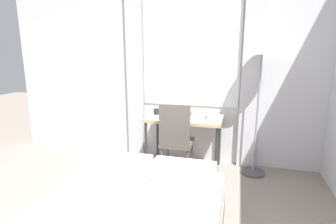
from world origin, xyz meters
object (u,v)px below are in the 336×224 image
object	(u,v)px
desk	(184,122)
standing_lamp	(262,56)
mug	(156,111)
book	(182,114)
telephone	(213,115)
desk_chair	(176,137)

from	to	relation	value
desk	standing_lamp	size ratio (longest dim) A/B	0.55
desk	mug	bearing A→B (deg)	172.62
book	mug	bearing A→B (deg)	-174.70
telephone	book	world-z (taller)	telephone
desk_chair	standing_lamp	bearing A→B (deg)	20.69
desk	desk_chair	world-z (taller)	desk_chair
telephone	book	bearing A→B (deg)	172.19
book	mug	size ratio (longest dim) A/B	3.25
mug	desk	bearing A→B (deg)	-7.38
desk_chair	book	size ratio (longest dim) A/B	3.81
desk	telephone	bearing A→B (deg)	4.10
desk_chair	book	distance (m)	0.46
telephone	mug	world-z (taller)	telephone
desk	book	xyz separation A→B (m)	(-0.06, 0.09, 0.08)
standing_lamp	book	world-z (taller)	standing_lamp
telephone	mug	bearing A→B (deg)	178.08
desk_chair	telephone	size ratio (longest dim) A/B	6.07
standing_lamp	telephone	world-z (taller)	standing_lamp
desk	mug	xyz separation A→B (m)	(-0.42, 0.05, 0.11)
desk_chair	mug	bearing A→B (deg)	133.92
desk	desk_chair	distance (m)	0.34
desk_chair	mug	world-z (taller)	desk_chair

